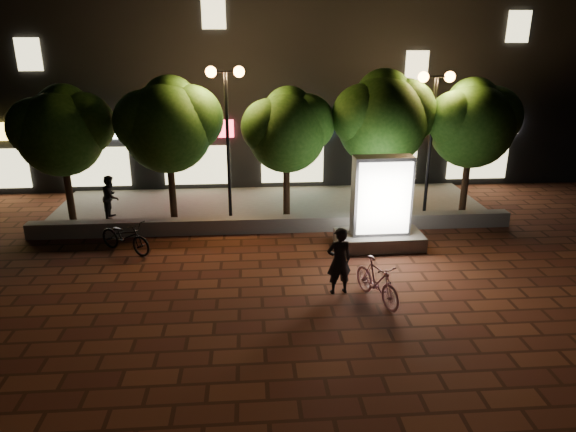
{
  "coord_description": "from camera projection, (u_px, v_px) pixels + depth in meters",
  "views": [
    {
      "loc": [
        -0.77,
        -12.12,
        6.25
      ],
      "look_at": [
        0.26,
        1.5,
        1.41
      ],
      "focal_mm": 32.23,
      "sensor_mm": 36.0,
      "label": 1
    }
  ],
  "objects": [
    {
      "name": "scooter_pink",
      "position": [
        377.0,
        281.0,
        12.6
      ],
      "size": [
        1.12,
        1.86,
        1.08
      ],
      "primitive_type": "imported",
      "rotation": [
        0.0,
        0.0,
        0.37
      ],
      "color": "#CC87A8",
      "rests_on": "ground"
    },
    {
      "name": "tree_far_right",
      "position": [
        473.0,
        121.0,
        18.04
      ],
      "size": [
        3.48,
        2.9,
        4.76
      ],
      "color": "black",
      "rests_on": "sidewalk"
    },
    {
      "name": "rider",
      "position": [
        339.0,
        261.0,
        12.9
      ],
      "size": [
        0.71,
        0.54,
        1.77
      ],
      "primitive_type": "imported",
      "rotation": [
        0.0,
        0.0,
        3.33
      ],
      "color": "black",
      "rests_on": "ground"
    },
    {
      "name": "tree_mid",
      "position": [
        288.0,
        127.0,
        17.63
      ],
      "size": [
        3.24,
        2.7,
        4.5
      ],
      "color": "black",
      "rests_on": "sidewalk"
    },
    {
      "name": "ground",
      "position": [
        283.0,
        286.0,
        13.53
      ],
      "size": [
        80.0,
        80.0,
        0.0
      ],
      "primitive_type": "plane",
      "color": "#5C2E1D",
      "rests_on": "ground"
    },
    {
      "name": "scooter_parked",
      "position": [
        125.0,
        236.0,
        15.47
      ],
      "size": [
        1.96,
        1.61,
        1.0
      ],
      "primitive_type": "imported",
      "rotation": [
        0.0,
        0.0,
        0.99
      ],
      "color": "black",
      "rests_on": "ground"
    },
    {
      "name": "street_lamp_right",
      "position": [
        434.0,
        107.0,
        17.51
      ],
      "size": [
        1.26,
        0.36,
        4.98
      ],
      "color": "black",
      "rests_on": "sidewalk"
    },
    {
      "name": "tree_right",
      "position": [
        384.0,
        116.0,
        17.75
      ],
      "size": [
        3.72,
        3.1,
        5.07
      ],
      "color": "black",
      "rests_on": "sidewalk"
    },
    {
      "name": "street_lamp_left",
      "position": [
        226.0,
        105.0,
        16.97
      ],
      "size": [
        1.26,
        0.36,
        5.18
      ],
      "color": "black",
      "rests_on": "sidewalk"
    },
    {
      "name": "ad_kiosk",
      "position": [
        381.0,
        211.0,
        15.67
      ],
      "size": [
        2.66,
        1.36,
        2.86
      ],
      "color": "slate",
      "rests_on": "ground"
    },
    {
      "name": "tree_left",
      "position": [
        169.0,
        122.0,
        17.27
      ],
      "size": [
        3.6,
        3.0,
        4.89
      ],
      "color": "black",
      "rests_on": "sidewalk"
    },
    {
      "name": "building_block",
      "position": [
        264.0,
        62.0,
        24.07
      ],
      "size": [
        28.0,
        8.12,
        11.3
      ],
      "color": "black",
      "rests_on": "ground"
    },
    {
      "name": "retaining_wall",
      "position": [
        275.0,
        224.0,
        17.21
      ],
      "size": [
        16.0,
        0.45,
        0.5
      ],
      "primitive_type": "cube",
      "color": "slate",
      "rests_on": "ground"
    },
    {
      "name": "tree_far_left",
      "position": [
        62.0,
        128.0,
        17.07
      ],
      "size": [
        3.36,
        2.8,
        4.63
      ],
      "color": "black",
      "rests_on": "sidewalk"
    },
    {
      "name": "pedestrian",
      "position": [
        111.0,
        197.0,
        18.09
      ],
      "size": [
        0.58,
        0.74,
        1.53
      ],
      "primitive_type": "imported",
      "rotation": [
        0.0,
        0.0,
        1.57
      ],
      "color": "black",
      "rests_on": "sidewalk"
    },
    {
      "name": "sidewalk",
      "position": [
        271.0,
        206.0,
        19.63
      ],
      "size": [
        16.0,
        5.0,
        0.08
      ],
      "primitive_type": "cube",
      "color": "slate",
      "rests_on": "ground"
    }
  ]
}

